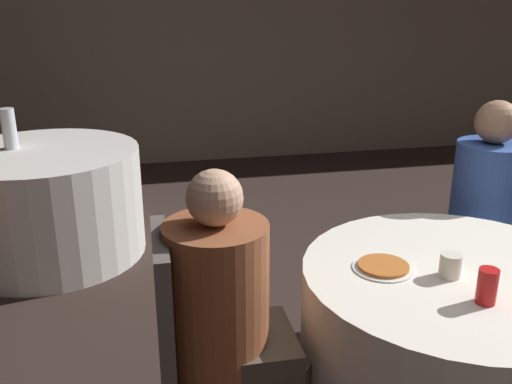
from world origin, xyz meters
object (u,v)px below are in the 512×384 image
Objects in this scene: chair_near_northeast at (484,221)px; table_near at (448,354)px; person_blue_shirt at (482,221)px; soda_can_red at (487,286)px; chair_near_west at (190,341)px; pizza_plate_near at (383,267)px; table_far at (48,203)px; bottle_far at (9,129)px; person_floral_shirt at (236,326)px.

table_near is at bearing 90.00° from chair_near_northeast.
person_blue_shirt reaches higher than soda_can_red.
chair_near_west and chair_near_northeast have the same top height.
pizza_plate_near reaches higher than table_near.
chair_near_northeast is at bearing -28.86° from table_far.
bottle_far is at bearing 10.41° from chair_near_northeast.
person_floral_shirt is 0.59m from pizza_plate_near.
bottle_far is at bearing -152.36° from person_floral_shirt.
soda_can_red reaches higher than pizza_plate_near.
person_floral_shirt reaches higher than pizza_plate_near.
soda_can_red is 0.46× the size of bottle_far.
chair_near_northeast is (2.36, -1.30, 0.19)m from table_far.
pizza_plate_near is (-0.27, 0.07, 0.37)m from table_near.
chair_near_west is at bearing -66.54° from bottle_far.
soda_can_red is at bearing -52.56° from pizza_plate_near.
person_floral_shirt reaches higher than chair_near_northeast.
table_far is 2.51m from pizza_plate_near.
table_far is at bearing -24.27° from bottle_far.
table_far is 1.06× the size of person_floral_shirt.
soda_can_red is at bearing -51.62° from bottle_far.
chair_near_northeast reaches higher than table_near.
table_near is 9.42× the size of soda_can_red.
person_floral_shirt is at bearing -173.53° from pizza_plate_near.
person_floral_shirt is at bearing 179.34° from table_near.
bottle_far reaches higher than soda_can_red.
pizza_plate_near is 0.38m from soda_can_red.
soda_can_red is at bearing 76.89° from chair_near_west.
person_floral_shirt is (0.16, -0.00, 0.04)m from chair_near_west.
bottle_far is (-1.93, 2.16, 0.49)m from table_near.
table_near is at bearing 80.13° from soda_can_red.
person_floral_shirt is 9.55× the size of soda_can_red.
chair_near_northeast is 0.82× the size of person_floral_shirt.
person_floral_shirt reaches higher than chair_near_west.
table_far is 4.68× the size of bottle_far.
table_far is at bearing -159.55° from chair_near_west.
soda_can_red is (-0.56, -0.87, 0.17)m from person_blue_shirt.
person_blue_shirt reaches higher than chair_near_west.
pizza_plate_near is at bearing 95.55° from chair_near_west.
person_blue_shirt is at bearing 90.00° from chair_near_northeast.
chair_near_west is at bearing 64.14° from chair_near_northeast.
person_floral_shirt is at bearing 90.00° from chair_near_west.
chair_near_west is at bearing -175.11° from pizza_plate_near.
person_blue_shirt reaches higher than person_floral_shirt.
table_near is 0.93× the size of table_far.
pizza_plate_near is (0.57, 0.06, 0.14)m from person_floral_shirt.
person_blue_shirt reaches higher than pizza_plate_near.
pizza_plate_near is at bearing 77.09° from chair_near_northeast.
chair_near_west is 0.82× the size of person_floral_shirt.
person_blue_shirt is 0.98m from pizza_plate_near.
pizza_plate_near is at bearing 127.44° from soda_can_red.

